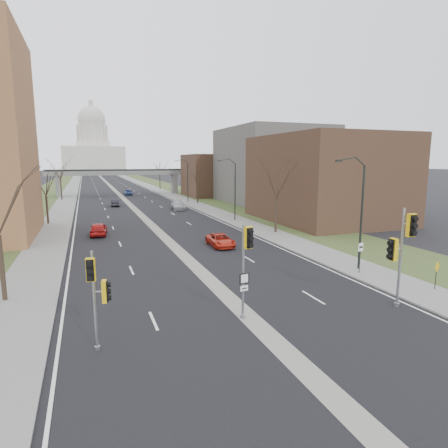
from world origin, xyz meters
TOP-DOWN VIEW (x-y plane):
  - ground at (0.00, 0.00)m, footprint 700.00×700.00m
  - road_surface at (0.00, 150.00)m, footprint 20.00×600.00m
  - median_strip at (0.00, 150.00)m, footprint 1.20×600.00m
  - sidewalk_right at (12.00, 150.00)m, footprint 4.00×600.00m
  - sidewalk_left at (-12.00, 150.00)m, footprint 4.00×600.00m
  - grass_verge_right at (18.00, 150.00)m, footprint 8.00×600.00m
  - grass_verge_left at (-18.00, 150.00)m, footprint 8.00×600.00m
  - commercial_block_near at (24.00, 28.00)m, footprint 16.00×20.00m
  - commercial_block_mid at (28.00, 52.00)m, footprint 18.00×22.00m
  - commercial_block_far at (22.00, 70.00)m, footprint 14.00×14.00m
  - pedestrian_bridge at (0.00, 80.00)m, footprint 34.00×3.00m
  - capitol at (0.00, 320.00)m, footprint 48.00×42.00m
  - streetlight_near at (10.99, 6.00)m, footprint 2.61×0.20m
  - streetlight_mid at (10.99, 32.00)m, footprint 2.61×0.20m
  - streetlight_far at (10.99, 58.00)m, footprint 2.61×0.20m
  - tree_left_b at (-13.00, 38.00)m, footprint 6.75×6.75m
  - tree_left_c at (-13.00, 72.00)m, footprint 7.65×7.65m
  - tree_right_a at (13.00, 22.00)m, footprint 7.20×7.20m
  - tree_right_b at (13.00, 55.00)m, footprint 6.30×6.30m
  - tree_right_c at (13.00, 95.00)m, footprint 7.65×7.65m
  - signal_pole_left at (-7.78, -0.39)m, footprint 0.94×0.78m
  - signal_pole_median at (-0.32, 0.41)m, footprint 0.60×0.86m
  - signal_pole_right at (8.59, -1.12)m, footprint 1.02×1.06m
  - speed_limit_sign at (11.02, 4.99)m, footprint 0.50×0.13m
  - warning_sign at (13.24, 0.30)m, footprint 0.71×0.28m
  - car_left_near at (-6.86, 27.73)m, footprint 2.21×4.61m
  - car_left_far at (-2.92, 56.22)m, footprint 1.62×4.17m
  - car_right_near at (4.39, 17.50)m, footprint 2.24×4.59m
  - car_right_mid at (7.08, 47.17)m, footprint 2.49×5.24m
  - car_right_far at (2.00, 79.52)m, footprint 1.88×4.41m

SIDE VIEW (x-z plane):
  - ground at x=0.00m, z-range 0.00..0.00m
  - median_strip at x=0.00m, z-range -0.01..0.01m
  - road_surface at x=0.00m, z-range 0.00..0.01m
  - grass_verge_right at x=18.00m, z-range 0.00..0.10m
  - grass_verge_left at x=-18.00m, z-range 0.00..0.10m
  - sidewalk_right at x=12.00m, z-range 0.00..0.12m
  - sidewalk_left at x=-12.00m, z-range 0.00..0.12m
  - car_right_near at x=4.39m, z-range 0.00..1.26m
  - car_left_far at x=-2.92m, z-range 0.00..1.36m
  - car_right_mid at x=7.08m, z-range 0.00..1.48m
  - car_right_far at x=2.00m, z-range 0.00..1.48m
  - car_left_near at x=-6.86m, z-range 0.00..1.52m
  - warning_sign at x=13.24m, z-range 0.40..2.30m
  - speed_limit_sign at x=11.02m, z-range 0.55..2.87m
  - signal_pole_left at x=-7.78m, z-range 0.71..5.32m
  - signal_pole_median at x=-0.32m, z-range 1.02..6.20m
  - signal_pole_right at x=8.59m, z-range 0.91..6.76m
  - pedestrian_bridge at x=0.00m, z-range 1.62..8.07m
  - commercial_block_far at x=22.00m, z-range 0.00..10.00m
  - tree_right_b at x=13.00m, z-range 1.71..9.93m
  - commercial_block_near at x=24.00m, z-range 0.00..12.00m
  - tree_left_b at x=-13.00m, z-range 1.82..10.63m
  - tree_right_a at x=13.00m, z-range 1.94..11.34m
  - streetlight_near at x=10.99m, z-range 2.60..11.30m
  - streetlight_mid at x=10.99m, z-range 2.60..11.30m
  - streetlight_far at x=10.99m, z-range 2.60..11.30m
  - tree_left_c at x=-13.00m, z-range 2.05..12.04m
  - tree_right_c at x=13.00m, z-range 2.05..12.04m
  - commercial_block_mid at x=28.00m, z-range 0.00..15.00m
  - capitol at x=0.00m, z-range -9.28..46.47m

